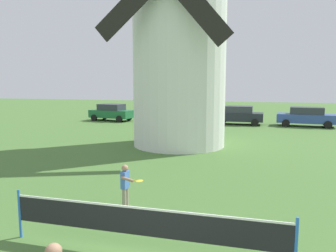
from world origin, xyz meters
TOP-DOWN VIEW (x-y plane):
  - windmill at (-2.37, 13.66)m, footprint 6.97×5.79m
  - tennis_net at (-0.42, 1.97)m, footprint 5.82×0.06m
  - player_far at (-1.69, 4.23)m, footprint 0.70×0.57m
  - parked_car_green at (-11.20, 23.88)m, footprint 4.24×2.37m
  - parked_car_silver at (-5.31, 23.69)m, footprint 4.27×2.20m
  - parked_car_black at (0.41, 24.12)m, footprint 4.03×1.96m
  - parked_car_blue at (5.75, 24.18)m, footprint 4.65×2.26m

SIDE VIEW (x-z plane):
  - tennis_net at x=-0.42m, z-range 0.14..1.24m
  - player_far at x=-1.69m, z-range 0.08..1.30m
  - parked_car_black at x=0.41m, z-range 0.03..1.59m
  - parked_car_green at x=-11.20m, z-range 0.03..1.59m
  - parked_car_silver at x=-5.31m, z-range 0.03..1.59m
  - parked_car_blue at x=5.75m, z-range 0.03..1.59m
  - windmill at x=-2.37m, z-range 0.19..12.20m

